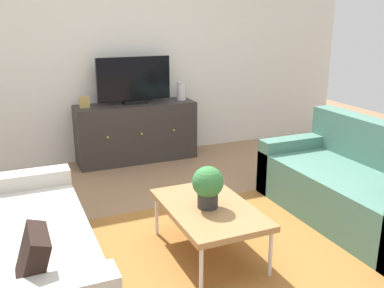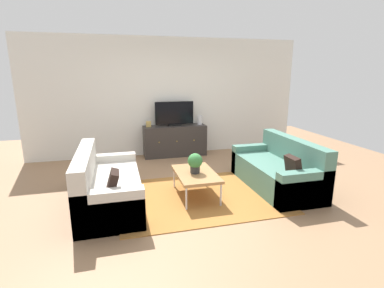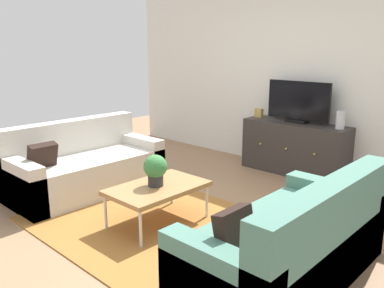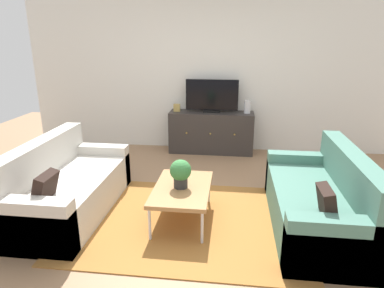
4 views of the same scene
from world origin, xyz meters
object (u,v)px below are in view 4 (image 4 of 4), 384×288
object	(u,v)px
couch_left_side	(63,189)
potted_plant	(181,172)
mantel_clock	(177,108)
glass_vase	(247,107)
coffee_table	(182,189)
flat_screen_tv	(212,96)
tv_console	(211,132)
couch_right_side	(323,204)

from	to	relation	value
couch_left_side	potted_plant	distance (m)	1.40
potted_plant	mantel_clock	xyz separation A→B (m)	(-0.44, 2.40, 0.21)
couch_left_side	glass_vase	bearing A→B (deg)	48.02
coffee_table	mantel_clock	world-z (taller)	mantel_clock
potted_plant	flat_screen_tv	xyz separation A→B (m)	(0.17, 2.42, 0.42)
tv_console	glass_vase	distance (m)	0.76
couch_right_side	glass_vase	distance (m)	2.54
flat_screen_tv	couch_left_side	bearing A→B (deg)	-122.61
potted_plant	flat_screen_tv	distance (m)	2.46
couch_right_side	glass_vase	size ratio (longest dim) A/B	8.01
coffee_table	potted_plant	distance (m)	0.20
potted_plant	glass_vase	bearing A→B (deg)	72.22
flat_screen_tv	mantel_clock	distance (m)	0.64
potted_plant	tv_console	world-z (taller)	tv_console
couch_right_side	coffee_table	bearing A→B (deg)	-179.38
flat_screen_tv	mantel_clock	world-z (taller)	flat_screen_tv
mantel_clock	potted_plant	bearing A→B (deg)	-79.62
coffee_table	flat_screen_tv	xyz separation A→B (m)	(0.15, 2.41, 0.62)
flat_screen_tv	glass_vase	xyz separation A→B (m)	(0.60, -0.02, -0.17)
mantel_clock	couch_left_side	bearing A→B (deg)	-111.33
potted_plant	mantel_clock	world-z (taller)	mantel_clock
coffee_table	potted_plant	xyz separation A→B (m)	(-0.01, -0.01, 0.20)
tv_console	glass_vase	size ratio (longest dim) A/B	6.51
glass_vase	tv_console	bearing A→B (deg)	-180.00
coffee_table	glass_vase	bearing A→B (deg)	72.47
tv_console	potted_plant	bearing A→B (deg)	-93.93
coffee_table	couch_left_side	bearing A→B (deg)	179.34
mantel_clock	coffee_table	bearing A→B (deg)	-79.24
coffee_table	mantel_clock	xyz separation A→B (m)	(-0.45, 2.39, 0.41)
coffee_table	flat_screen_tv	bearing A→B (deg)	86.43
tv_console	couch_left_side	bearing A→B (deg)	-122.83
coffee_table	glass_vase	distance (m)	2.55
couch_left_side	coffee_table	size ratio (longest dim) A/B	1.87
couch_left_side	tv_console	size ratio (longest dim) A/B	1.23
couch_right_side	mantel_clock	world-z (taller)	mantel_clock
couch_right_side	flat_screen_tv	world-z (taller)	flat_screen_tv
couch_right_side	coffee_table	xyz separation A→B (m)	(-1.49, -0.02, 0.08)
glass_vase	couch_left_side	bearing A→B (deg)	-131.98
glass_vase	potted_plant	bearing A→B (deg)	-107.78
tv_console	mantel_clock	distance (m)	0.74
coffee_table	mantel_clock	distance (m)	2.47
couch_left_side	glass_vase	world-z (taller)	glass_vase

